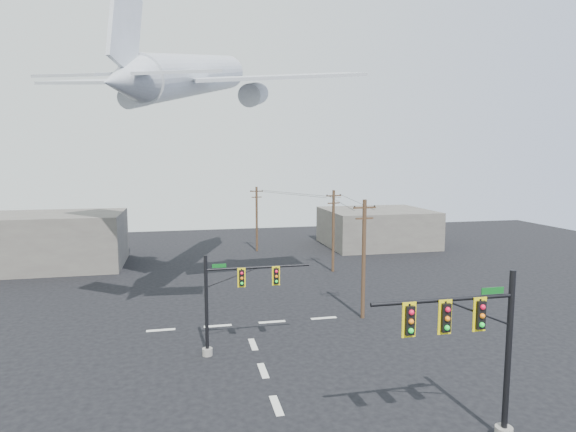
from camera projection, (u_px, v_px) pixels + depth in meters
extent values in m
plane|color=black|center=(276.00, 406.00, 23.63)|extent=(120.00, 120.00, 0.00)
cube|color=silver|center=(276.00, 405.00, 23.63)|extent=(0.40, 2.00, 0.01)
cube|color=silver|center=(263.00, 371.00, 27.51)|extent=(0.40, 2.00, 0.01)
cube|color=silver|center=(253.00, 344.00, 31.39)|extent=(0.40, 2.00, 0.01)
cube|color=silver|center=(161.00, 330.00, 33.99)|extent=(2.00, 0.40, 0.01)
cube|color=silver|center=(218.00, 326.00, 34.84)|extent=(2.00, 0.40, 0.01)
cube|color=silver|center=(272.00, 322.00, 35.69)|extent=(2.00, 0.40, 0.01)
cube|color=silver|center=(324.00, 318.00, 36.55)|extent=(2.00, 0.40, 0.01)
cylinder|color=black|center=(508.00, 356.00, 20.41)|extent=(0.26, 0.26, 7.47)
cylinder|color=black|center=(444.00, 300.00, 19.42)|extent=(6.28, 0.17, 0.17)
cylinder|color=black|center=(477.00, 313.00, 19.83)|extent=(3.39, 0.09, 0.09)
cube|color=black|center=(480.00, 315.00, 19.68)|extent=(0.36, 0.32, 1.17)
cube|color=yellow|center=(479.00, 314.00, 19.70)|extent=(0.59, 0.04, 1.44)
sphere|color=red|center=(483.00, 307.00, 19.46)|extent=(0.21, 0.21, 0.21)
sphere|color=orange|center=(482.00, 316.00, 19.51)|extent=(0.21, 0.21, 0.21)
sphere|color=#0EE22F|center=(482.00, 325.00, 19.55)|extent=(0.21, 0.21, 0.21)
cube|color=black|center=(445.00, 317.00, 19.35)|extent=(0.36, 0.32, 1.17)
cube|color=yellow|center=(445.00, 317.00, 19.37)|extent=(0.59, 0.04, 1.44)
sphere|color=red|center=(448.00, 310.00, 19.13)|extent=(0.21, 0.21, 0.21)
sphere|color=orange|center=(447.00, 319.00, 19.17)|extent=(0.21, 0.21, 0.21)
sphere|color=#0EE22F|center=(447.00, 328.00, 19.22)|extent=(0.21, 0.21, 0.21)
cube|color=black|center=(409.00, 320.00, 19.01)|extent=(0.36, 0.32, 1.17)
cube|color=yellow|center=(409.00, 320.00, 19.03)|extent=(0.59, 0.04, 1.44)
sphere|color=red|center=(412.00, 312.00, 18.79)|extent=(0.21, 0.21, 0.21)
sphere|color=orange|center=(411.00, 322.00, 18.84)|extent=(0.21, 0.21, 0.21)
sphere|color=#0EE22F|center=(411.00, 331.00, 18.88)|extent=(0.21, 0.21, 0.21)
cube|color=#0B5217|center=(493.00, 291.00, 19.79)|extent=(1.01, 0.04, 0.28)
cylinder|color=gray|center=(207.00, 352.00, 29.63)|extent=(0.63, 0.63, 0.45)
cylinder|color=black|center=(206.00, 306.00, 29.28)|extent=(0.22, 0.22, 6.29)
cylinder|color=black|center=(258.00, 267.00, 29.70)|extent=(6.45, 0.14, 0.14)
cylinder|color=black|center=(233.00, 277.00, 29.42)|extent=(3.40, 0.07, 0.07)
cube|color=black|center=(242.00, 278.00, 29.41)|extent=(0.31, 0.27, 0.99)
cube|color=yellow|center=(242.00, 278.00, 29.43)|extent=(0.49, 0.04, 1.21)
sphere|color=red|center=(242.00, 273.00, 29.22)|extent=(0.18, 0.18, 0.18)
sphere|color=orange|center=(242.00, 278.00, 29.26)|extent=(0.18, 0.18, 0.18)
sphere|color=#0EE22F|center=(242.00, 283.00, 29.30)|extent=(0.18, 0.18, 0.18)
cube|color=black|center=(276.00, 276.00, 29.87)|extent=(0.31, 0.27, 0.99)
cube|color=yellow|center=(276.00, 276.00, 29.88)|extent=(0.49, 0.04, 1.21)
sphere|color=red|center=(276.00, 271.00, 29.68)|extent=(0.18, 0.18, 0.18)
sphere|color=orange|center=(276.00, 276.00, 29.72)|extent=(0.18, 0.18, 0.18)
sphere|color=#0EE22F|center=(276.00, 281.00, 29.76)|extent=(0.18, 0.18, 0.18)
cube|color=#0B5217|center=(219.00, 266.00, 29.11)|extent=(0.85, 0.04, 0.23)
cylinder|color=#4D3021|center=(364.00, 260.00, 36.08)|extent=(0.30, 0.30, 9.05)
cube|color=#4D3021|center=(365.00, 208.00, 35.61)|extent=(1.81, 0.27, 0.12)
cube|color=#4D3021|center=(364.00, 218.00, 35.71)|extent=(1.41, 0.24, 0.12)
cylinder|color=black|center=(355.00, 207.00, 35.36)|extent=(0.10, 0.10, 0.12)
cylinder|color=black|center=(365.00, 206.00, 35.60)|extent=(0.10, 0.10, 0.12)
cylinder|color=black|center=(374.00, 206.00, 35.83)|extent=(0.10, 0.10, 0.12)
cylinder|color=#4D3021|center=(333.00, 231.00, 51.12)|extent=(0.29, 0.29, 8.74)
cube|color=#4D3021|center=(334.00, 196.00, 50.66)|extent=(1.76, 0.46, 0.12)
cube|color=#4D3021|center=(334.00, 203.00, 50.76)|extent=(1.37, 0.39, 0.12)
cylinder|color=black|center=(327.00, 195.00, 50.34)|extent=(0.10, 0.10, 0.12)
cylinder|color=black|center=(334.00, 195.00, 50.65)|extent=(0.10, 0.10, 0.12)
cylinder|color=black|center=(340.00, 195.00, 50.97)|extent=(0.10, 0.10, 0.12)
cylinder|color=#4D3021|center=(257.00, 219.00, 62.42)|extent=(0.29, 0.29, 8.42)
cube|color=#4D3021|center=(257.00, 191.00, 61.99)|extent=(1.72, 0.41, 0.11)
cube|color=#4D3021|center=(257.00, 197.00, 62.08)|extent=(1.34, 0.35, 0.11)
cylinder|color=black|center=(251.00, 191.00, 61.69)|extent=(0.10, 0.10, 0.11)
cylinder|color=black|center=(257.00, 191.00, 61.98)|extent=(0.10, 0.10, 0.11)
cylinder|color=black|center=(262.00, 190.00, 62.27)|extent=(0.10, 0.10, 0.11)
cylinder|color=black|center=(338.00, 201.00, 42.97)|extent=(2.45, 14.97, 0.03)
cylinder|color=black|center=(285.00, 194.00, 56.17)|extent=(6.25, 13.02, 0.03)
cylinder|color=black|center=(355.00, 201.00, 43.31)|extent=(2.41, 14.97, 0.03)
cylinder|color=black|center=(298.00, 194.00, 56.50)|extent=(6.29, 13.02, 0.03)
cylinder|color=silver|center=(194.00, 75.00, 40.63)|extent=(10.72, 20.88, 7.21)
cone|color=silver|center=(233.00, 72.00, 52.62)|extent=(4.96, 6.03, 4.13)
cone|color=silver|center=(123.00, 81.00, 28.64)|extent=(4.63, 5.85, 3.80)
cube|color=silver|center=(105.00, 82.00, 40.49)|extent=(12.65, 12.91, 1.14)
cube|color=silver|center=(278.00, 77.00, 38.24)|extent=(13.73, 5.50, 1.14)
cylinder|color=silver|center=(136.00, 97.00, 41.38)|extent=(3.04, 4.03, 2.46)
cylinder|color=silver|center=(254.00, 94.00, 39.81)|extent=(3.04, 4.03, 2.46)
cube|color=silver|center=(125.00, 26.00, 28.79)|extent=(1.86, 4.26, 5.82)
cube|color=silver|center=(76.00, 75.00, 29.57)|extent=(5.52, 4.89, 0.61)
cube|color=silver|center=(179.00, 72.00, 28.56)|extent=(5.39, 2.82, 0.61)
cube|color=#646058|center=(38.00, 241.00, 52.95)|extent=(18.00, 10.00, 6.00)
cube|color=#646058|center=(377.00, 228.00, 66.81)|extent=(14.00, 12.00, 5.00)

